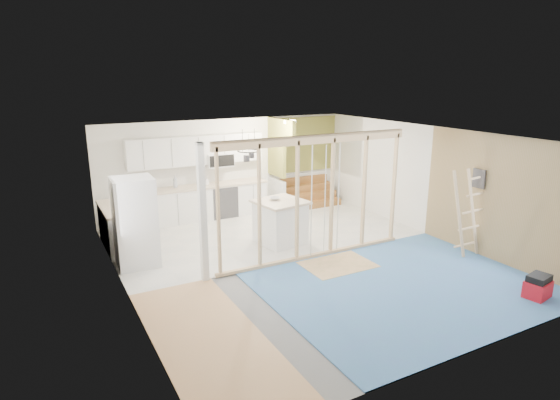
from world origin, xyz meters
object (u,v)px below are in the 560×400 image
fridge (135,223)px  toolbox (538,287)px  island (280,222)px  ladder (468,213)px

fridge → toolbox: size_ratio=3.61×
island → ladder: 4.00m
fridge → island: size_ratio=1.54×
island → toolbox: size_ratio=2.35×
island → ladder: (3.05, -2.55, 0.46)m
fridge → ladder: 6.78m
island → ladder: size_ratio=0.63×
fridge → ladder: ladder is taller
ladder → toolbox: bearing=-80.5°
island → toolbox: island is taller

